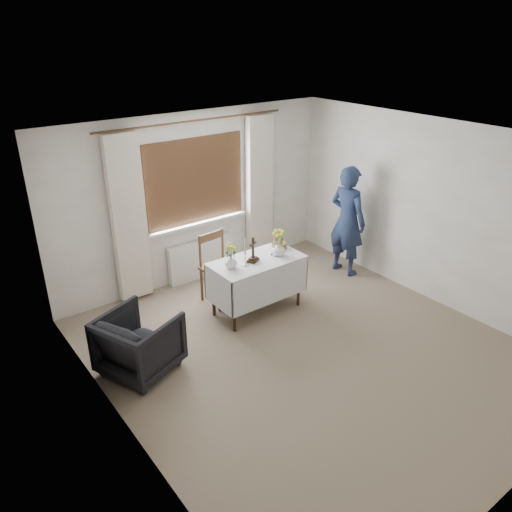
{
  "coord_description": "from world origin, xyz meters",
  "views": [
    {
      "loc": [
        -3.48,
        -3.58,
        3.59
      ],
      "look_at": [
        -0.09,
        0.91,
        0.94
      ],
      "focal_mm": 35.0,
      "sensor_mm": 36.0,
      "label": 1
    }
  ],
  "objects_px": {
    "wooden_chair": "(221,269)",
    "wooden_cross": "(253,250)",
    "altar_table": "(257,285)",
    "armchair": "(139,343)",
    "flower_vase_right": "(279,249)",
    "person": "(347,221)",
    "flower_vase_left": "(231,262)"
  },
  "relations": [
    {
      "from": "altar_table",
      "to": "wooden_chair",
      "type": "bearing_deg",
      "value": 115.63
    },
    {
      "from": "flower_vase_left",
      "to": "wooden_chair",
      "type": "bearing_deg",
      "value": 71.81
    },
    {
      "from": "flower_vase_left",
      "to": "person",
      "type": "bearing_deg",
      "value": 2.58
    },
    {
      "from": "person",
      "to": "wooden_cross",
      "type": "bearing_deg",
      "value": 88.26
    },
    {
      "from": "altar_table",
      "to": "armchair",
      "type": "height_order",
      "value": "altar_table"
    },
    {
      "from": "altar_table",
      "to": "flower_vase_right",
      "type": "relative_size",
      "value": 6.73
    },
    {
      "from": "altar_table",
      "to": "wooden_chair",
      "type": "xyz_separation_m",
      "value": [
        -0.24,
        0.5,
        0.12
      ]
    },
    {
      "from": "wooden_chair",
      "to": "wooden_cross",
      "type": "distance_m",
      "value": 0.69
    },
    {
      "from": "flower_vase_left",
      "to": "flower_vase_right",
      "type": "height_order",
      "value": "flower_vase_right"
    },
    {
      "from": "flower_vase_left",
      "to": "altar_table",
      "type": "bearing_deg",
      "value": -2.01
    },
    {
      "from": "wooden_chair",
      "to": "person",
      "type": "relative_size",
      "value": 0.58
    },
    {
      "from": "wooden_cross",
      "to": "wooden_chair",
      "type": "bearing_deg",
      "value": 84.98
    },
    {
      "from": "wooden_cross",
      "to": "altar_table",
      "type": "bearing_deg",
      "value": -20.96
    },
    {
      "from": "wooden_chair",
      "to": "wooden_cross",
      "type": "relative_size",
      "value": 2.97
    },
    {
      "from": "wooden_chair",
      "to": "flower_vase_right",
      "type": "relative_size",
      "value": 5.4
    },
    {
      "from": "armchair",
      "to": "wooden_cross",
      "type": "distance_m",
      "value": 1.87
    },
    {
      "from": "person",
      "to": "wooden_cross",
      "type": "xyz_separation_m",
      "value": [
        -1.88,
        -0.12,
        0.08
      ]
    },
    {
      "from": "altar_table",
      "to": "wooden_chair",
      "type": "distance_m",
      "value": 0.57
    },
    {
      "from": "altar_table",
      "to": "person",
      "type": "bearing_deg",
      "value": 3.59
    },
    {
      "from": "armchair",
      "to": "person",
      "type": "relative_size",
      "value": 0.46
    },
    {
      "from": "wooden_chair",
      "to": "flower_vase_left",
      "type": "bearing_deg",
      "value": -113.63
    },
    {
      "from": "altar_table",
      "to": "flower_vase_right",
      "type": "bearing_deg",
      "value": -10.17
    },
    {
      "from": "armchair",
      "to": "flower_vase_right",
      "type": "height_order",
      "value": "flower_vase_right"
    },
    {
      "from": "flower_vase_right",
      "to": "wooden_cross",
      "type": "bearing_deg",
      "value": 172.06
    },
    {
      "from": "armchair",
      "to": "flower_vase_left",
      "type": "relative_size",
      "value": 4.56
    },
    {
      "from": "wooden_chair",
      "to": "person",
      "type": "xyz_separation_m",
      "value": [
        2.05,
        -0.39,
        0.36
      ]
    },
    {
      "from": "wooden_chair",
      "to": "flower_vase_left",
      "type": "height_order",
      "value": "wooden_chair"
    },
    {
      "from": "armchair",
      "to": "person",
      "type": "height_order",
      "value": "person"
    },
    {
      "from": "altar_table",
      "to": "wooden_cross",
      "type": "relative_size",
      "value": 3.7
    },
    {
      "from": "person",
      "to": "flower_vase_right",
      "type": "bearing_deg",
      "value": 91.22
    },
    {
      "from": "wooden_chair",
      "to": "armchair",
      "type": "relative_size",
      "value": 1.27
    },
    {
      "from": "altar_table",
      "to": "person",
      "type": "distance_m",
      "value": 1.88
    }
  ]
}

